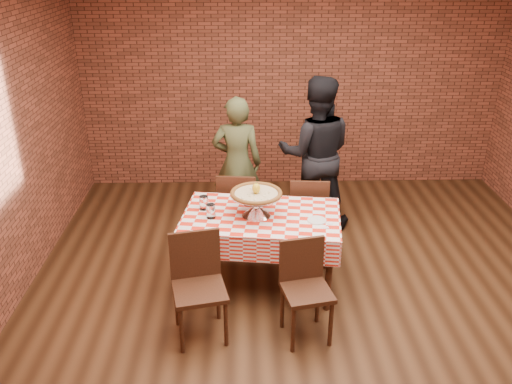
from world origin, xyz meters
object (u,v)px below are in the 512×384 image
(water_glass_left, at_px, (211,211))
(diner_black, at_px, (316,153))
(chair_far_left, at_px, (238,208))
(pizza_stand, at_px, (256,205))
(table, at_px, (261,250))
(condiment_caddy, at_px, (273,194))
(pizza, at_px, (256,194))
(water_glass_right, at_px, (204,203))
(chair_near_right, at_px, (307,294))
(chair_near_left, at_px, (199,290))
(diner_olive, at_px, (237,163))
(chair_far_right, at_px, (308,212))

(water_glass_left, bearing_deg, diner_black, 49.39)
(water_glass_left, distance_m, chair_far_left, 0.95)
(pizza_stand, height_order, water_glass_left, pizza_stand)
(pizza_stand, bearing_deg, table, 10.89)
(water_glass_left, xyz_separation_m, condiment_caddy, (0.59, 0.37, -0.00))
(pizza, bearing_deg, water_glass_right, 163.99)
(pizza_stand, height_order, chair_near_right, pizza_stand)
(water_glass_left, distance_m, chair_near_right, 1.17)
(pizza_stand, relative_size, chair_near_left, 0.53)
(table, distance_m, diner_olive, 1.34)
(table, xyz_separation_m, chair_near_left, (-0.53, -0.75, 0.08))
(diner_black, bearing_deg, condiment_caddy, 65.01)
(water_glass_left, bearing_deg, table, 5.60)
(water_glass_right, xyz_separation_m, condiment_caddy, (0.66, 0.19, -0.00))
(chair_near_right, bearing_deg, chair_far_left, 97.94)
(water_glass_left, relative_size, chair_near_right, 0.15)
(pizza, relative_size, condiment_caddy, 3.61)
(diner_olive, bearing_deg, chair_far_left, 94.21)
(water_glass_left, relative_size, chair_far_right, 0.15)
(condiment_caddy, relative_size, chair_near_right, 0.15)
(pizza_stand, bearing_deg, chair_near_right, -63.24)
(pizza, xyz_separation_m, water_glass_left, (-0.42, -0.04, -0.15))
(water_glass_right, relative_size, chair_near_left, 0.15)
(diner_olive, bearing_deg, chair_near_left, 84.70)
(water_glass_left, bearing_deg, chair_far_left, 74.10)
(table, distance_m, chair_far_left, 0.82)
(chair_near_right, bearing_deg, water_glass_left, 125.34)
(table, relative_size, chair_far_right, 1.63)
(table, relative_size, chair_near_left, 1.58)
(table, distance_m, condiment_caddy, 0.57)
(water_glass_left, bearing_deg, condiment_caddy, 32.00)
(pizza, distance_m, condiment_caddy, 0.40)
(pizza_stand, relative_size, pizza, 1.00)
(pizza, xyz_separation_m, chair_near_right, (0.40, -0.79, -0.55))
(chair_near_left, bearing_deg, chair_far_left, 66.48)
(water_glass_right, xyz_separation_m, diner_olive, (0.30, 1.13, -0.05))
(chair_far_right, bearing_deg, diner_black, -98.57)
(table, xyz_separation_m, pizza, (-0.05, -0.01, 0.60))
(chair_far_right, bearing_deg, chair_near_left, 57.97)
(water_glass_left, relative_size, condiment_caddy, 1.01)
(pizza_stand, distance_m, chair_far_right, 0.98)
(pizza, distance_m, water_glass_right, 0.53)
(diner_olive, bearing_deg, water_glass_right, 78.06)
(condiment_caddy, xyz_separation_m, diner_black, (0.53, 0.94, 0.06))
(water_glass_right, xyz_separation_m, chair_near_left, (0.01, -0.89, -0.37))
(pizza, distance_m, diner_black, 1.46)
(water_glass_left, height_order, chair_near_left, chair_near_left)
(pizza, height_order, diner_olive, diner_olive)
(chair_far_left, xyz_separation_m, chair_far_right, (0.75, -0.12, -0.00))
(water_glass_left, height_order, water_glass_right, same)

